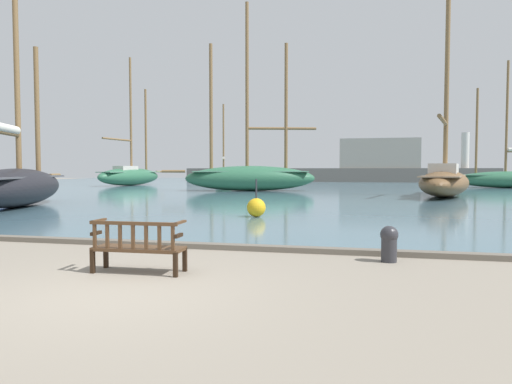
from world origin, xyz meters
name	(u,v)px	position (x,y,z in m)	size (l,w,h in m)	color
ground_plane	(117,293)	(0.00, 0.00, 0.00)	(160.00, 160.00, 0.00)	gray
harbor_water	(326,186)	(0.00, 44.00, 0.04)	(100.00, 80.00, 0.08)	slate
quay_edge_kerb	(203,246)	(0.00, 3.85, 0.06)	(40.00, 0.30, 0.12)	#675F54
park_bench	(138,246)	(-0.30, 1.26, 0.47)	(1.61, 0.56, 0.92)	black
sailboat_nearest_port	(18,184)	(-12.10, 12.31, 1.13)	(5.38, 10.70, 10.68)	black
sailboat_nearest_starboard	(130,175)	(-20.89, 39.49, 1.24)	(3.84, 11.96, 13.86)	#2D6647
sailboat_outer_port	(508,178)	(17.13, 40.90, 1.06)	(9.37, 2.70, 11.85)	#2D6647
sailboat_distant_harbor	(250,175)	(-5.08, 29.81, 1.38)	(12.28, 5.42, 15.01)	#2D6647
sailboat_outer_starboard	(444,180)	(8.91, 25.58, 1.16)	(5.54, 13.34, 15.77)	brown
sailboat_far_port	(224,179)	(-10.24, 39.46, 0.78)	(3.48, 7.05, 8.50)	#2D6647
mooring_bollard	(389,242)	(4.06, 3.20, 0.39)	(0.35, 0.35, 0.71)	#2D2D33
channel_buoy	(256,207)	(-0.18, 10.17, 0.43)	(0.69, 0.69, 1.39)	gold
far_breakwater	(349,169)	(2.09, 59.19, 1.95)	(43.16, 2.40, 6.71)	#66605B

